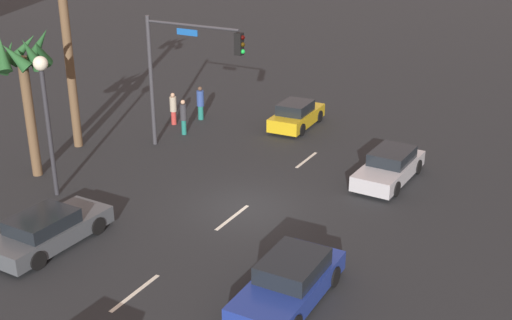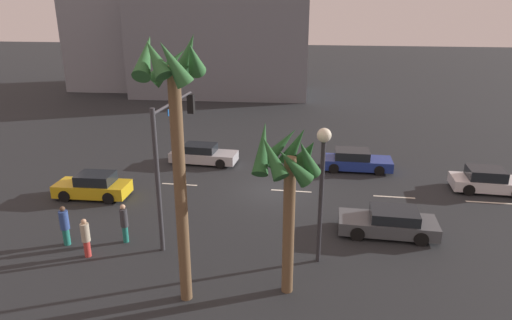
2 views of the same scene
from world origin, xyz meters
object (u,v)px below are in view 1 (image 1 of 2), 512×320
(streetlamp, at_px, (45,99))
(palm_tree_1, at_px, (64,1))
(car_4, at_px, (290,282))
(pedestrian_1, at_px, (200,102))
(car_5, at_px, (296,115))
(traffic_signal, at_px, (180,63))
(pedestrian_2, at_px, (173,108))
(pedestrian_0, at_px, (183,116))
(car_1, at_px, (390,167))
(car_3, at_px, (48,230))
(palm_tree_0, at_px, (25,67))

(streetlamp, distance_m, palm_tree_1, 6.41)
(car_4, relative_size, pedestrian_1, 2.46)
(car_5, distance_m, palm_tree_1, 12.82)
(traffic_signal, relative_size, pedestrian_2, 3.61)
(streetlamp, height_order, pedestrian_0, streetlamp)
(traffic_signal, bearing_deg, palm_tree_1, 111.85)
(car_1, xyz_separation_m, pedestrian_2, (1.66, 12.44, 0.31))
(car_3, distance_m, car_5, 15.72)
(pedestrian_0, relative_size, pedestrian_2, 1.05)
(car_3, height_order, traffic_signal, traffic_signal)
(car_4, relative_size, pedestrian_2, 2.62)
(car_1, bearing_deg, pedestrian_2, 82.41)
(car_3, bearing_deg, pedestrian_1, 12.54)
(palm_tree_1, bearing_deg, palm_tree_0, -164.39)
(car_1, relative_size, palm_tree_0, 0.70)
(palm_tree_0, bearing_deg, car_3, -130.63)
(streetlamp, relative_size, palm_tree_1, 0.61)
(pedestrian_0, bearing_deg, car_1, -93.06)
(traffic_signal, distance_m, pedestrian_1, 5.81)
(traffic_signal, height_order, pedestrian_1, traffic_signal)
(streetlamp, bearing_deg, pedestrian_2, 6.51)
(pedestrian_0, bearing_deg, pedestrian_2, 52.84)
(traffic_signal, bearing_deg, pedestrian_1, 23.88)
(car_5, relative_size, pedestrian_0, 2.22)
(car_5, height_order, pedestrian_1, pedestrian_1)
(streetlamp, bearing_deg, car_5, -21.21)
(car_5, height_order, streetlamp, streetlamp)
(car_3, xyz_separation_m, palm_tree_1, (7.88, 6.07, 6.37))
(pedestrian_2, height_order, palm_tree_1, palm_tree_1)
(car_4, bearing_deg, palm_tree_1, 65.21)
(car_3, height_order, pedestrian_0, pedestrian_0)
(pedestrian_1, height_order, pedestrian_2, pedestrian_1)
(car_4, xyz_separation_m, pedestrian_0, (10.66, 11.24, 0.36))
(car_5, xyz_separation_m, pedestrian_2, (-2.81, 5.92, 0.28))
(car_1, relative_size, palm_tree_1, 0.48)
(pedestrian_0, bearing_deg, car_5, -49.31)
(car_4, height_order, car_5, car_5)
(car_3, bearing_deg, pedestrian_0, 12.26)
(pedestrian_1, bearing_deg, car_3, -167.46)
(car_1, distance_m, car_5, 7.91)
(car_5, bearing_deg, pedestrian_2, 115.43)
(traffic_signal, distance_m, pedestrian_2, 5.24)
(pedestrian_0, relative_size, pedestrian_1, 0.99)
(car_1, height_order, car_3, car_1)
(traffic_signal, xyz_separation_m, palm_tree_1, (-1.95, 4.85, 2.69))
(streetlamp, xyz_separation_m, pedestrian_0, (8.55, -0.31, -3.05))
(car_3, height_order, car_4, car_4)
(car_1, distance_m, pedestrian_1, 12.05)
(car_1, relative_size, traffic_signal, 0.72)
(pedestrian_1, distance_m, pedestrian_2, 1.62)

